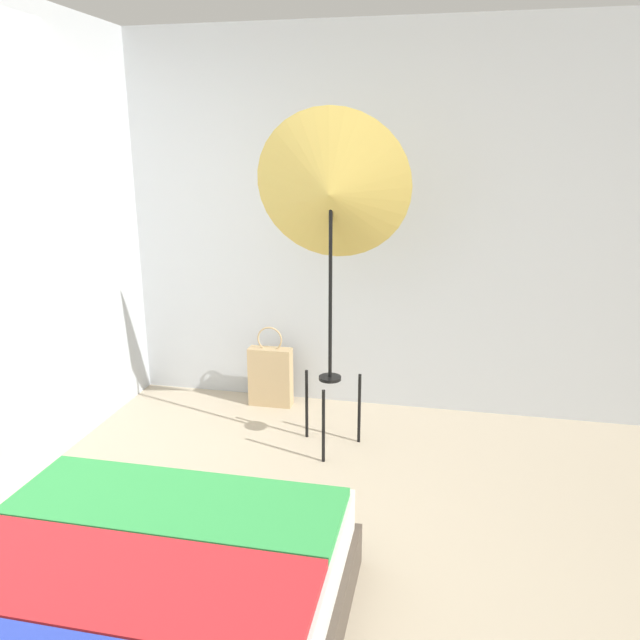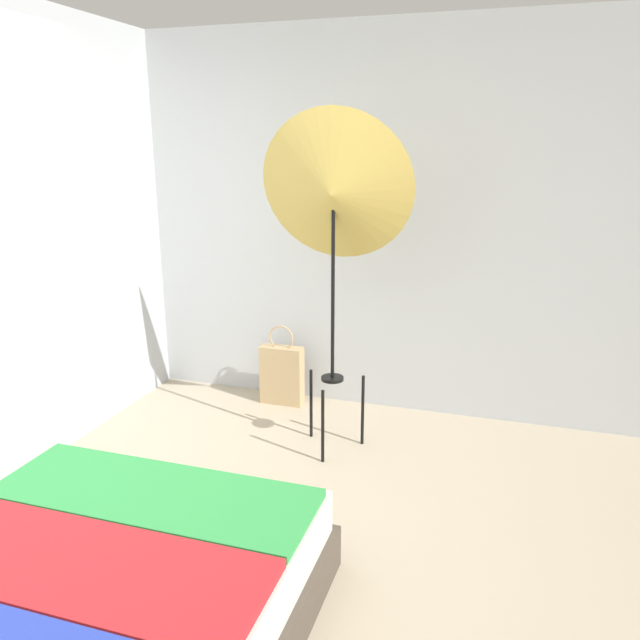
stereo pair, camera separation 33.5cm
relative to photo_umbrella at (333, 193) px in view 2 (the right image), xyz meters
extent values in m
plane|color=tan|center=(-0.37, -1.43, -1.57)|extent=(14.00, 14.00, 0.00)
cube|color=#B7BCC1|center=(-0.37, 0.75, -0.27)|extent=(8.00, 0.05, 2.60)
cube|color=#B7BCC1|center=(-1.61, -0.43, -0.27)|extent=(0.05, 8.00, 2.60)
cube|color=red|center=(-0.38, -1.88, -1.16)|extent=(1.38, 0.48, 0.04)
cube|color=green|center=(-0.38, -1.40, -1.16)|extent=(1.38, 0.48, 0.04)
cylinder|color=black|center=(0.00, -0.20, -1.34)|extent=(0.02, 0.02, 0.46)
cylinder|color=black|center=(-0.17, 0.10, -1.34)|extent=(0.02, 0.02, 0.46)
cylinder|color=black|center=(0.17, 0.10, -1.34)|extent=(0.02, 0.02, 0.46)
cylinder|color=black|center=(0.00, 0.00, -1.11)|extent=(0.14, 0.14, 0.02)
cylinder|color=black|center=(0.00, 0.00, -0.55)|extent=(0.02, 0.02, 1.13)
cone|color=#D1B251|center=(0.00, 0.00, 0.01)|extent=(0.90, 0.40, 0.90)
cube|color=tan|center=(-0.54, 0.55, -1.36)|extent=(0.31, 0.11, 0.43)
torus|color=tan|center=(-0.54, 0.55, -1.07)|extent=(0.18, 0.01, 0.18)
camera|label=1|loc=(0.67, -3.49, 0.28)|focal=35.00mm
camera|label=2|loc=(1.00, -3.41, 0.28)|focal=35.00mm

